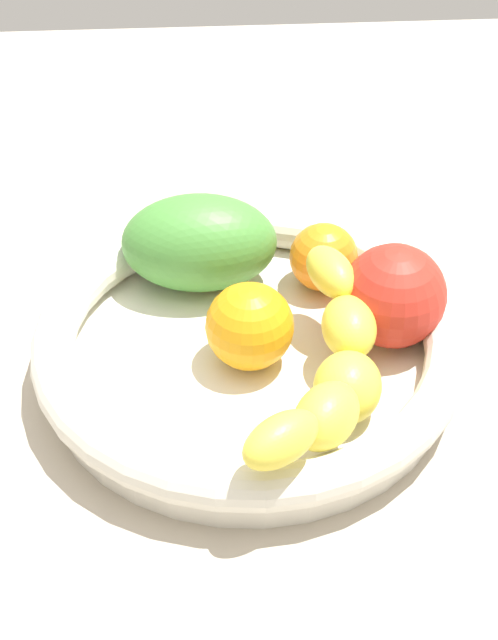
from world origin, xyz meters
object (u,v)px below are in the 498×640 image
(tomato_red, at_px, (394,296))
(banana_draped_left, at_px, (333,369))
(orange_front, at_px, (253,326))
(orange_mid_left, at_px, (324,257))
(mango_green, at_px, (199,243))
(fruit_bowl, at_px, (249,347))

(tomato_red, bearing_deg, banana_draped_left, -36.09)
(orange_front, distance_m, tomato_red, 0.10)
(orange_mid_left, height_order, mango_green, mango_green)
(banana_draped_left, bearing_deg, fruit_bowl, -139.48)
(mango_green, bearing_deg, orange_mid_left, 83.75)
(mango_green, bearing_deg, orange_front, 20.21)
(banana_draped_left, xyz_separation_m, tomato_red, (-0.07, 0.05, 0.00))
(fruit_bowl, height_order, tomato_red, tomato_red)
(fruit_bowl, xyz_separation_m, orange_mid_left, (-0.07, 0.06, 0.02))
(banana_draped_left, height_order, tomato_red, tomato_red)
(orange_front, xyz_separation_m, mango_green, (-0.09, -0.03, 0.01))
(fruit_bowl, distance_m, orange_mid_left, 0.10)
(fruit_bowl, bearing_deg, tomato_red, 96.97)
(orange_mid_left, bearing_deg, banana_draped_left, -4.79)
(banana_draped_left, height_order, orange_mid_left, banana_draped_left)
(fruit_bowl, relative_size, orange_mid_left, 5.80)
(tomato_red, relative_size, mango_green, 0.63)
(banana_draped_left, bearing_deg, orange_mid_left, 175.21)
(banana_draped_left, bearing_deg, mango_green, -150.59)
(orange_mid_left, bearing_deg, fruit_bowl, -38.83)
(fruit_bowl, distance_m, mango_green, 0.09)
(orange_front, height_order, orange_mid_left, orange_front)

